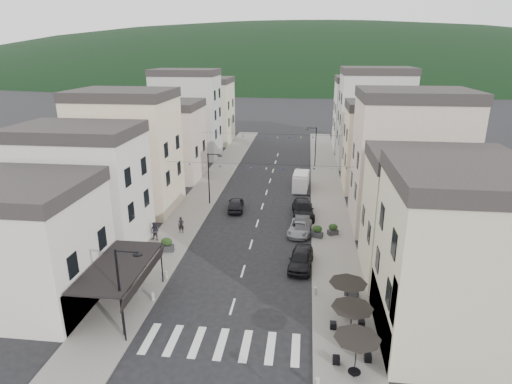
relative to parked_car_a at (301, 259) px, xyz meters
The scene contains 29 objects.
ground 13.08m from the parked_car_a, 110.62° to the right, with size 700.00×700.00×0.00m, color black.
sidewalk_left 23.19m from the parked_car_a, 121.46° to the left, with size 4.00×76.00×0.12m, color slate.
sidewalk_right 20.00m from the parked_car_a, 81.66° to the left, with size 4.00×76.00×0.12m, color slate.
hill_backdrop 287.81m from the parked_car_a, 90.92° to the left, with size 640.00×360.00×70.00m, color black.
boutique_building 21.60m from the parked_car_a, 160.23° to the right, with size 12.00×8.00×8.00m, color beige.
bistro_building 13.55m from the parked_car_a, 39.72° to the right, with size 10.00×8.00×10.00m, color #C1BB99.
boutique_awning 14.07m from the parked_car_a, 148.63° to the right, with size 3.77×7.50×3.28m.
buildings_row_left 32.33m from the parked_car_a, 126.80° to the left, with size 10.20×54.16×14.00m.
buildings_row_right 26.88m from the parked_car_a, 67.89° to the left, with size 10.20×54.16×14.50m.
cafe_terrace 10.05m from the parked_car_a, 71.79° to the right, with size 2.50×8.10×2.53m.
streetlamp_left_near 14.89m from the parked_car_a, 135.55° to the right, with size 1.70×0.56×6.00m.
streetlamp_left_far 17.52m from the parked_car_a, 127.11° to the left, with size 1.70×0.56×6.00m.
streetlamp_right_far 31.93m from the parked_car_a, 87.80° to the left, with size 1.70×0.56×6.00m.
bollards 8.15m from the parked_car_a, 124.38° to the right, with size 11.66×10.26×0.60m.
bunting_near 11.86m from the parked_car_a, 115.20° to the left, with size 19.00×0.28×0.62m.
bunting_far 26.64m from the parked_car_a, 100.12° to the left, with size 19.00×0.28×0.62m.
parked_car_a is the anchor object (origin of this frame).
parked_car_b 7.30m from the parked_car_a, 90.00° to the left, with size 1.42×4.06×1.34m, color #313234.
parked_car_c 6.73m from the parked_car_a, 92.10° to the left, with size 2.02×4.37×1.22m, color gray.
parked_car_d 11.33m from the parked_car_a, 90.00° to the left, with size 2.20×5.41×1.57m, color black.
parked_car_e 14.34m from the parked_car_a, 121.07° to the left, with size 1.65×4.11×1.40m, color black.
delivery_van 20.89m from the parked_car_a, 91.11° to the left, with size 2.11×4.73×2.22m.
pedestrian_a 12.76m from the parked_car_a, 155.17° to the left, with size 0.58×0.38×1.60m, color black.
pedestrian_b 13.92m from the parked_car_a, 165.88° to the left, with size 0.85×0.67×1.76m, color #261F29.
planter_la 13.44m from the parked_car_a, 156.35° to the right, with size 1.06×0.83×1.05m.
planter_lb 11.76m from the parked_car_a, behind, with size 1.21×0.75×1.28m.
planter_ra 5.45m from the parked_car_a, 46.98° to the right, with size 1.08×0.77×1.09m.
planter_rb 5.99m from the parked_car_a, 76.48° to the left, with size 1.21×0.96×1.19m.
planter_rc 7.23m from the parked_car_a, 66.11° to the left, with size 1.11×0.89×1.09m.
Camera 1 is at (4.64, -19.21, 17.00)m, focal length 30.00 mm.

